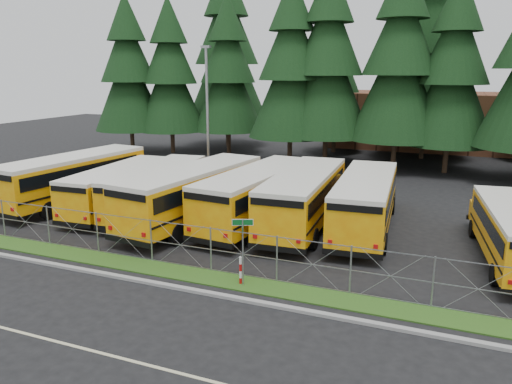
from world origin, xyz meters
TOP-DOWN VIEW (x-y plane):
  - ground at (0.00, 0.00)m, footprint 120.00×120.00m
  - curb at (0.00, -3.10)m, footprint 50.00×0.25m
  - grass_verge at (0.00, -1.70)m, footprint 50.00×1.40m
  - road_lane_line at (0.00, -8.00)m, footprint 50.00×0.12m
  - chainlink_fence at (0.00, -1.00)m, footprint 44.00×0.10m
  - brick_building at (6.00, 40.00)m, footprint 22.00×10.00m
  - bus_0 at (-14.07, 5.91)m, footprint 4.28×12.40m
  - bus_1 at (-10.41, 5.54)m, footprint 3.09×10.65m
  - bus_2 at (-7.93, 5.88)m, footprint 3.73×11.21m
  - bus_3 at (-4.91, 5.04)m, footprint 4.45×12.55m
  - bus_4 at (-1.61, 6.24)m, footprint 3.91×12.11m
  - bus_5 at (0.90, 6.65)m, footprint 3.44×12.03m
  - bus_6 at (4.11, 7.15)m, footprint 3.58×11.74m
  - bus_east at (10.92, 5.03)m, footprint 3.56×10.28m
  - street_sign at (0.87, -1.86)m, footprint 0.78×0.52m
  - striped_bollard at (0.74, -1.79)m, footprint 0.11×0.11m
  - light_standard at (-8.94, 14.10)m, footprint 0.70×0.35m
  - conifer_0 at (-23.39, 24.55)m, footprint 7.24×7.24m
  - conifer_1 at (-19.30, 25.88)m, footprint 7.07×7.07m
  - conifer_2 at (-13.75, 27.86)m, footprint 7.19×7.19m
  - conifer_3 at (-6.02, 24.72)m, footprint 7.55×7.55m
  - conifer_4 at (-2.86, 25.42)m, footprint 7.97×7.97m
  - conifer_5 at (3.29, 25.23)m, footprint 8.02×8.02m
  - conifer_6 at (7.52, 25.39)m, footprint 7.31×7.31m
  - conifer_10 at (-16.09, 32.58)m, footprint 9.04×9.04m
  - conifer_11 at (-3.74, 32.48)m, footprint 6.21×6.21m
  - conifer_12 at (5.14, 31.97)m, footprint 9.83×9.83m

SIDE VIEW (x-z plane):
  - ground at x=0.00m, z-range 0.00..0.00m
  - road_lane_line at x=0.00m, z-range 0.00..0.01m
  - grass_verge at x=0.00m, z-range 0.00..0.06m
  - curb at x=0.00m, z-range 0.00..0.12m
  - striped_bollard at x=0.74m, z-range 0.00..1.20m
  - chainlink_fence at x=0.00m, z-range 0.00..2.00m
  - bus_east at x=10.92m, z-range 0.00..2.64m
  - bus_1 at x=-10.41m, z-range 0.00..2.76m
  - bus_2 at x=-7.93m, z-range 0.00..2.88m
  - bus_6 at x=4.11m, z-range 0.00..3.03m
  - bus_5 at x=0.90m, z-range 0.00..3.12m
  - bus_4 at x=-1.61m, z-range 0.00..3.12m
  - bus_0 at x=-14.07m, z-range 0.00..3.18m
  - bus_3 at x=-4.91m, z-range 0.00..3.22m
  - street_sign at x=0.87m, z-range 0.63..3.44m
  - brick_building at x=6.00m, z-range 0.00..6.00m
  - light_standard at x=-8.94m, z-range 0.43..10.57m
  - conifer_11 at x=-3.74m, z-range 0.00..13.74m
  - conifer_1 at x=-19.30m, z-range 0.00..15.65m
  - conifer_2 at x=-13.75m, z-range 0.00..15.91m
  - conifer_0 at x=-23.39m, z-range 0.00..16.01m
  - conifer_6 at x=7.52m, z-range 0.00..16.17m
  - conifer_3 at x=-6.02m, z-range 0.00..16.71m
  - conifer_4 at x=-2.86m, z-range 0.00..17.62m
  - conifer_5 at x=3.29m, z-range 0.00..17.73m
  - conifer_10 at x=-16.09m, z-range 0.00..19.99m
  - conifer_12 at x=5.14m, z-range 0.00..21.74m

